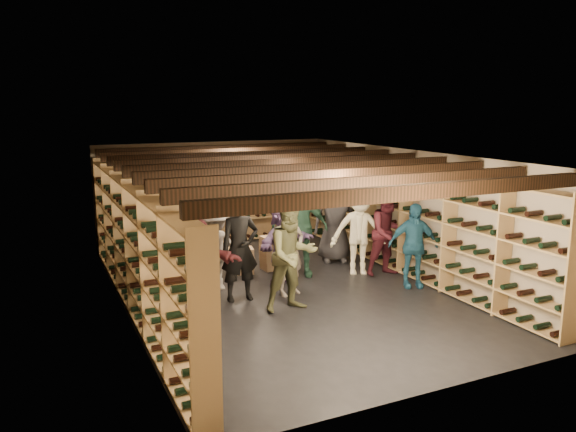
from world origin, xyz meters
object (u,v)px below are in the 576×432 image
at_px(person_3, 359,231).
at_px(person_4, 413,245).
at_px(person_12, 335,218).
at_px(crate_stack_left, 274,252).
at_px(person_11, 283,245).
at_px(crate_stack_right, 240,261).
at_px(person_10, 299,228).
at_px(person_2, 292,255).
at_px(person_7, 290,251).
at_px(person_1, 240,248).
at_px(person_6, 183,238).
at_px(person_5, 198,264).
at_px(person_0, 183,273).
at_px(person_9, 216,249).
at_px(crate_loose, 232,253).
at_px(person_8, 388,232).

bearing_deg(person_3, person_4, -43.98).
distance_m(person_3, person_12, 1.01).
xyz_separation_m(crate_stack_left, person_11, (-0.26, -0.99, 0.42)).
distance_m(crate_stack_right, person_10, 1.35).
xyz_separation_m(person_2, person_12, (2.05, 2.22, 0.03)).
height_order(person_7, person_11, person_7).
xyz_separation_m(person_1, person_11, (0.99, 0.43, -0.14)).
bearing_deg(person_1, person_11, 24.71).
xyz_separation_m(crate_stack_right, person_12, (2.12, -0.00, 0.68)).
height_order(person_6, person_10, person_10).
relative_size(person_1, person_5, 1.20).
bearing_deg(person_12, person_7, -118.59).
height_order(person_0, person_9, person_9).
distance_m(crate_stack_right, person_1, 1.64).
bearing_deg(person_3, person_7, -140.31).
distance_m(person_0, person_11, 2.29).
bearing_deg(person_9, person_0, -124.41).
bearing_deg(crate_loose, person_0, -120.96).
xyz_separation_m(person_1, person_3, (2.60, 0.42, -0.03)).
relative_size(crate_stack_right, person_1, 0.31).
bearing_deg(person_3, person_8, -9.93).
xyz_separation_m(crate_stack_right, person_3, (2.08, -1.00, 0.61)).
distance_m(person_5, person_11, 1.81).
distance_m(crate_stack_left, crate_stack_right, 0.73).
bearing_deg(person_2, crate_stack_right, 90.13).
bearing_deg(person_10, person_7, -109.61).
xyz_separation_m(crate_stack_right, person_2, (0.07, -2.22, 0.65)).
distance_m(crate_stack_left, person_4, 2.80).
xyz_separation_m(person_6, person_10, (2.15, -0.45, 0.07)).
bearing_deg(person_2, person_5, 150.45).
distance_m(person_2, person_9, 1.69).
bearing_deg(person_4, person_0, -160.59).
xyz_separation_m(person_8, person_9, (-3.26, 0.57, -0.10)).
distance_m(crate_loose, person_0, 3.70).
xyz_separation_m(crate_loose, person_2, (-0.18, -3.41, 0.82)).
bearing_deg(person_12, person_6, -156.82).
height_order(person_2, person_6, person_2).
relative_size(person_4, person_7, 0.99).
relative_size(person_1, person_2, 0.99).
relative_size(crate_stack_left, person_1, 0.38).
relative_size(crate_loose, person_6, 0.29).
bearing_deg(person_9, crate_stack_left, 29.29).
distance_m(person_0, person_5, 0.55).
bearing_deg(person_12, person_10, -131.37).
height_order(person_7, person_12, person_12).
distance_m(person_7, person_9, 1.34).
bearing_deg(person_5, crate_stack_right, 57.55).
xyz_separation_m(crate_loose, person_1, (-0.77, -2.61, 0.81)).
height_order(person_6, person_9, person_6).
bearing_deg(person_5, crate_loose, 68.13).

